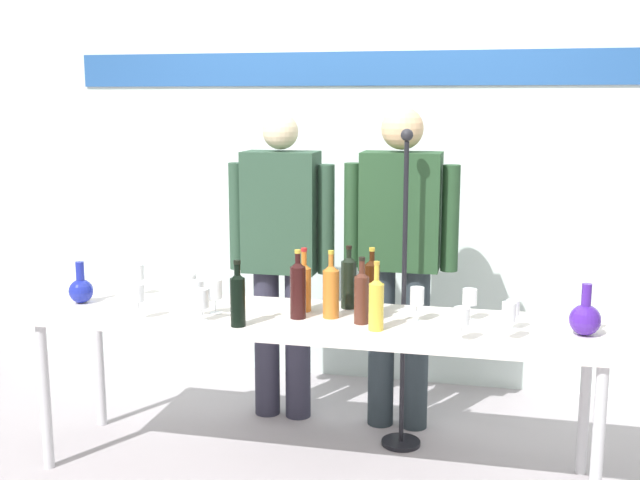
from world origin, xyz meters
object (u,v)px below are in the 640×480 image
(decanter_blue_left, at_px, (81,289))
(wine_glass_left_1, at_px, (190,283))
(wine_glass_right_4, at_px, (462,317))
(decanter_blue_right, at_px, (585,318))
(presenter_left, at_px, (281,249))
(wine_bottle_7, at_px, (298,288))
(wine_glass_left_3, at_px, (138,273))
(microphone_stand, at_px, (403,343))
(wine_bottle_1, at_px, (372,286))
(wine_glass_left_4, at_px, (138,294))
(wine_glass_right_0, at_px, (470,298))
(wine_glass_right_2, at_px, (509,313))
(wine_bottle_2, at_px, (304,285))
(wine_glass_right_3, at_px, (513,308))
(wine_bottle_0, at_px, (349,281))
(wine_glass_left_0, at_px, (197,291))
(presenter_right, at_px, (400,248))
(display_table, at_px, (313,329))
(wine_bottle_4, at_px, (362,295))
(wine_glass_left_2, at_px, (215,290))
(wine_glass_right_1, at_px, (417,297))
(wine_glass_left_5, at_px, (202,299))
(wine_bottle_5, at_px, (238,297))
(wine_bottle_6, at_px, (376,302))
(wine_bottle_3, at_px, (331,289))

(decanter_blue_left, bearing_deg, wine_glass_left_1, 10.16)
(wine_glass_right_4, bearing_deg, decanter_blue_right, 21.70)
(presenter_left, bearing_deg, wine_bottle_7, -68.07)
(wine_glass_left_3, bearing_deg, microphone_stand, 7.59)
(wine_bottle_1, distance_m, wine_glass_left_4, 1.07)
(wine_glass_right_0, height_order, wine_glass_right_2, wine_glass_right_2)
(decanter_blue_right, xyz_separation_m, wine_glass_right_2, (-0.32, -0.15, 0.04))
(wine_glass_left_1, bearing_deg, decanter_blue_left, -169.84)
(wine_bottle_2, height_order, wine_glass_right_3, wine_bottle_2)
(wine_glass_left_3, distance_m, wine_glass_right_4, 1.70)
(wine_bottle_0, xyz_separation_m, microphone_stand, (0.24, 0.18, -0.35))
(decanter_blue_right, bearing_deg, wine_glass_right_3, 176.97)
(wine_bottle_0, relative_size, wine_glass_left_0, 1.81)
(wine_bottle_2, bearing_deg, decanter_blue_left, -174.69)
(presenter_right, height_order, wine_glass_right_3, presenter_right)
(presenter_right, relative_size, wine_glass_left_0, 10.16)
(display_table, relative_size, wine_glass_right_3, 19.71)
(presenter_right, xyz_separation_m, wine_glass_left_1, (-0.96, -0.53, -0.12))
(presenter_left, xyz_separation_m, wine_bottle_4, (0.56, -0.67, -0.06))
(wine_bottle_0, height_order, wine_glass_left_3, wine_bottle_0)
(wine_glass_left_4, xyz_separation_m, wine_glass_right_2, (1.64, 0.05, -0.00))
(wine_glass_left_0, distance_m, wine_glass_right_4, 1.21)
(wine_glass_left_0, xyz_separation_m, wine_glass_left_2, (0.06, 0.06, -0.01))
(wine_glass_right_0, height_order, wine_glass_right_1, wine_glass_right_1)
(wine_bottle_0, height_order, wine_glass_left_2, wine_bottle_0)
(wine_glass_right_4, bearing_deg, wine_glass_left_3, 166.01)
(wine_glass_left_3, distance_m, wine_glass_left_4, 0.46)
(wine_glass_left_2, xyz_separation_m, wine_glass_left_5, (-0.01, -0.14, -0.01))
(wine_bottle_5, height_order, wine_glass_left_3, wine_bottle_5)
(wine_bottle_6, xyz_separation_m, wine_glass_right_0, (0.39, 0.25, -0.02))
(wine_glass_left_2, bearing_deg, wine_bottle_2, 18.42)
(wine_bottle_5, relative_size, wine_glass_right_2, 1.82)
(wine_glass_left_4, bearing_deg, wine_glass_right_3, 7.52)
(wine_glass_left_2, bearing_deg, decanter_blue_left, 177.67)
(wine_glass_right_2, bearing_deg, microphone_stand, 132.79)
(wine_glass_left_1, bearing_deg, wine_glass_left_0, -59.16)
(wine_bottle_6, height_order, wine_glass_right_0, wine_bottle_6)
(microphone_stand, bearing_deg, wine_bottle_6, -96.36)
(wine_bottle_6, bearing_deg, wine_glass_left_1, 166.75)
(wine_glass_left_1, height_order, wine_glass_left_4, wine_glass_left_4)
(display_table, xyz_separation_m, wine_bottle_4, (0.24, -0.05, 0.19))
(wine_glass_right_1, height_order, microphone_stand, microphone_stand)
(wine_glass_left_1, bearing_deg, display_table, -7.47)
(wine_glass_right_2, bearing_deg, wine_glass_right_3, 83.55)
(wine_bottle_6, height_order, wine_glass_right_4, wine_bottle_6)
(wine_bottle_1, relative_size, wine_glass_left_2, 1.99)
(decanter_blue_left, xyz_separation_m, wine_bottle_3, (1.25, 0.02, 0.06))
(wine_glass_right_0, distance_m, wine_glass_right_4, 0.32)
(wine_bottle_4, xyz_separation_m, wine_glass_left_5, (-0.71, -0.13, -0.03))
(display_table, xyz_separation_m, wine_bottle_1, (0.26, 0.09, 0.20))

